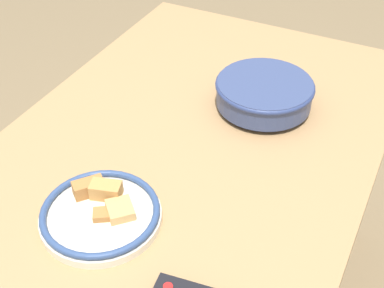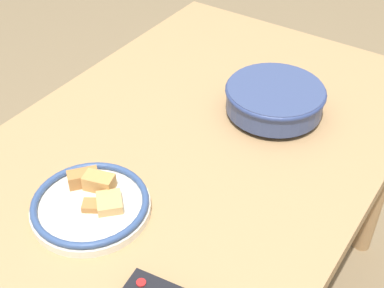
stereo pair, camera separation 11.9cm
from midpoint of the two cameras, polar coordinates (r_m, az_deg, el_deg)
name	(u,v)px [view 2 (the right image)]	position (r m, az deg, el deg)	size (l,w,h in m)	color
dining_table	(186,173)	(1.29, 1.94, -3.23)	(1.34, 0.84, 0.71)	tan
noodle_bowl	(275,98)	(1.34, 11.35, 4.70)	(0.25, 0.25, 0.08)	#384775
food_plate	(91,204)	(1.09, -7.65, -6.49)	(0.24, 0.24, 0.05)	silver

